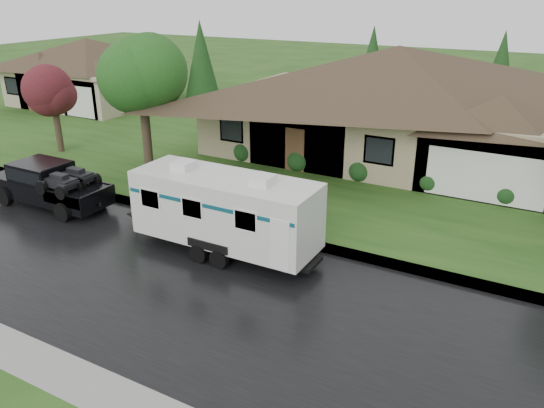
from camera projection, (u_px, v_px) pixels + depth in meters
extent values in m
plane|color=#224917|center=(209.00, 255.00, 18.04)|extent=(140.00, 140.00, 0.00)
cube|color=black|center=(172.00, 281.00, 16.42)|extent=(140.00, 8.00, 0.01)
cube|color=gray|center=(244.00, 228.00, 19.84)|extent=(140.00, 0.50, 0.15)
cube|color=#224917|center=(361.00, 145.00, 30.18)|extent=(140.00, 26.00, 0.15)
cube|color=tan|center=(392.00, 126.00, 27.88)|extent=(18.00, 10.00, 3.00)
pyramid|color=#3C2E20|center=(399.00, 45.00, 26.32)|extent=(19.44, 10.80, 2.60)
cube|color=tan|center=(493.00, 159.00, 23.10)|extent=(5.76, 4.00, 2.70)
cube|color=tan|center=(91.00, 85.00, 40.21)|extent=(10.00, 8.00, 2.80)
pyramid|color=#3C2E20|center=(85.00, 38.00, 38.91)|extent=(10.80, 8.64, 2.00)
cube|color=tan|center=(101.00, 95.00, 37.31)|extent=(3.20, 4.00, 2.52)
cylinder|color=#382B1E|center=(147.00, 141.00, 25.46)|extent=(0.44, 0.44, 2.89)
sphere|color=#286420|center=(141.00, 74.00, 24.25)|extent=(4.00, 4.00, 4.00)
cylinder|color=#382B1E|center=(59.00, 133.00, 28.52)|extent=(0.35, 0.35, 1.97)
sphere|color=maroon|center=(52.00, 93.00, 27.70)|extent=(2.73, 2.73, 2.73)
sphere|color=#143814|center=(244.00, 150.00, 27.25)|extent=(1.00, 1.00, 1.00)
sphere|color=#143814|center=(299.00, 159.00, 25.85)|extent=(1.00, 1.00, 1.00)
sphere|color=#143814|center=(360.00, 169.00, 24.45)|extent=(1.00, 1.00, 1.00)
sphere|color=#143814|center=(429.00, 180.00, 23.05)|extent=(1.00, 1.00, 1.00)
sphere|color=#143814|center=(507.00, 193.00, 21.65)|extent=(1.00, 1.00, 1.00)
cube|color=black|center=(50.00, 189.00, 21.87)|extent=(5.45, 1.82, 0.78)
cube|color=black|center=(17.00, 176.00, 22.66)|extent=(1.45, 1.77, 0.32)
cube|color=black|center=(41.00, 172.00, 21.76)|extent=(2.18, 1.71, 0.82)
cube|color=black|center=(41.00, 171.00, 21.74)|extent=(2.00, 1.74, 0.50)
cube|color=black|center=(79.00, 192.00, 21.03)|extent=(2.00, 1.73, 0.05)
cylinder|color=black|center=(5.00, 196.00, 22.04)|extent=(0.76, 0.29, 0.76)
cylinder|color=black|center=(41.00, 183.00, 23.48)|extent=(0.76, 0.29, 0.76)
cylinder|color=black|center=(63.00, 212.00, 20.50)|extent=(0.76, 0.29, 0.76)
cylinder|color=black|center=(97.00, 197.00, 21.94)|extent=(0.76, 0.29, 0.76)
cube|color=silver|center=(225.00, 209.00, 17.65)|extent=(6.36, 2.18, 2.22)
cube|color=black|center=(227.00, 242.00, 18.13)|extent=(6.72, 1.09, 0.13)
cube|color=#0C4659|center=(225.00, 195.00, 17.47)|extent=(6.23, 2.20, 0.13)
cube|color=white|center=(184.00, 165.00, 17.90)|extent=(0.64, 0.73, 0.29)
cube|color=white|center=(263.00, 180.00, 16.53)|extent=(0.64, 0.73, 0.29)
cylinder|color=black|center=(198.00, 253.00, 17.46)|extent=(0.64, 0.22, 0.64)
cylinder|color=black|center=(234.00, 229.00, 19.20)|extent=(0.64, 0.22, 0.64)
cylinder|color=black|center=(219.00, 259.00, 17.10)|extent=(0.64, 0.22, 0.64)
cylinder|color=black|center=(253.00, 234.00, 18.83)|extent=(0.64, 0.22, 0.64)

